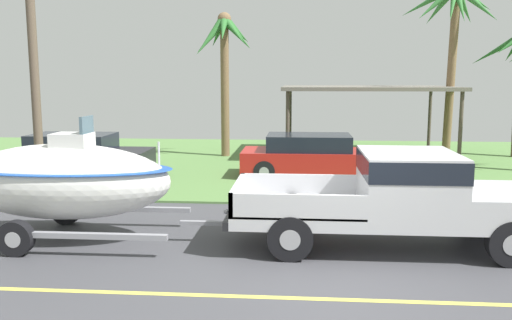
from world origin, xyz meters
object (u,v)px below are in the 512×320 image
boat_on_trailer (63,181)px  parked_sedan_near (314,157)px  utility_pole (33,51)px  palm_tree_mid (224,46)px  parked_sedan_far (78,156)px  palm_tree_near_left (452,19)px  carport_awning (366,90)px  pickup_truck_towing (406,194)px

boat_on_trailer → parked_sedan_near: 8.73m
boat_on_trailer → utility_pole: bearing=121.3°
parked_sedan_near → utility_pole: bearing=-158.7°
palm_tree_mid → utility_pole: size_ratio=0.76×
parked_sedan_far → palm_tree_near_left: size_ratio=0.66×
parked_sedan_far → utility_pole: size_ratio=0.61×
boat_on_trailer → parked_sedan_near: bearing=54.5°
carport_awning → palm_tree_mid: bearing=-174.3°
parked_sedan_near → utility_pole: utility_pole is taller
pickup_truck_towing → boat_on_trailer: (-6.57, -0.00, 0.16)m
palm_tree_mid → utility_pole: (-4.14, -7.23, -0.50)m
palm_tree_mid → boat_on_trailer: bearing=-98.1°
parked_sedan_near → boat_on_trailer: bearing=-125.5°
carport_awning → palm_tree_mid: palm_tree_mid is taller
palm_tree_near_left → carport_awning: bearing=173.2°
pickup_truck_towing → utility_pole: utility_pole is taller
carport_awning → pickup_truck_towing: bearing=-93.1°
boat_on_trailer → parked_sedan_near: (5.06, 7.10, -0.50)m
parked_sedan_near → carport_awning: size_ratio=0.71×
parked_sedan_near → palm_tree_mid: (-3.44, 4.28, 3.70)m
utility_pole → pickup_truck_towing: bearing=-24.5°
palm_tree_near_left → boat_on_trailer: bearing=-131.6°
pickup_truck_towing → palm_tree_near_left: palm_tree_near_left is taller
palm_tree_near_left → palm_tree_mid: bearing=-178.7°
palm_tree_near_left → pickup_truck_towing: bearing=-107.8°
carport_awning → palm_tree_mid: 5.87m
pickup_truck_towing → palm_tree_near_left: size_ratio=0.86×
palm_tree_near_left → utility_pole: bearing=-149.9°
utility_pole → carport_awning: bearing=38.7°
palm_tree_near_left → utility_pole: size_ratio=0.91×
boat_on_trailer → palm_tree_near_left: palm_tree_near_left is taller
palm_tree_near_left → palm_tree_mid: 8.74m
carport_awning → palm_tree_near_left: 4.09m
pickup_truck_towing → carport_awning: size_ratio=0.89×
palm_tree_mid → pickup_truck_towing: bearing=-66.5°
parked_sedan_far → utility_pole: utility_pole is taller
carport_awning → palm_tree_mid: size_ratio=1.17×
palm_tree_near_left → palm_tree_mid: (-8.68, -0.20, -0.99)m
boat_on_trailer → utility_pole: size_ratio=0.75×
boat_on_trailer → parked_sedan_near: size_ratio=1.20×
boat_on_trailer → palm_tree_near_left: (10.29, 11.58, 4.19)m
pickup_truck_towing → palm_tree_near_left: (3.73, 11.58, 4.35)m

